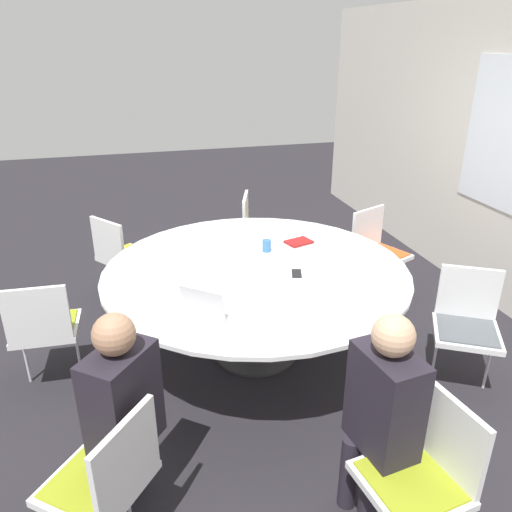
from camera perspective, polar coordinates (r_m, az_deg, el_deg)
The scene contains 16 objects.
ground_plane at distance 4.10m, azimuth -0.00°, elevation -10.97°, with size 16.00×16.00×0.00m, color black.
conference_table at distance 3.75m, azimuth -0.00°, elevation -2.43°, with size 2.27×2.27×0.75m.
chair_0 at distance 2.57m, azimuth -16.67°, elevation -22.91°, with size 0.61×0.60×0.85m.
chair_1 at distance 2.62m, azimuth 18.59°, elevation -22.01°, with size 0.49×0.47×0.85m.
chair_2 at distance 3.85m, azimuth 22.98°, elevation -6.68°, with size 0.58×0.59×0.85m.
chair_3 at distance 4.88m, azimuth 13.62°, elevation 1.05°, with size 0.56×0.57×0.85m.
chair_4 at distance 5.23m, azimuth 0.20°, elevation 3.28°, with size 0.55×0.54×0.85m.
chair_5 at distance 4.79m, azimuth -15.16°, elevation 0.44°, with size 0.60×0.60×0.85m.
chair_6 at distance 3.79m, azimuth -23.12°, elevation -7.20°, with size 0.44×0.46×0.85m.
person_0 at distance 2.61m, azimuth -15.19°, elevation -16.00°, with size 0.42×0.40×1.20m.
person_1 at distance 2.58m, azimuth 14.17°, elevation -16.39°, with size 0.39×0.29×1.20m.
laptop at distance 3.11m, azimuth -5.56°, elevation -5.80°, with size 0.37×0.37×0.21m.
spiral_notebook at distance 4.19m, azimuth 4.91°, elevation 1.61°, with size 0.21×0.24×0.02m.
coffee_cup at distance 4.00m, azimuth 1.22°, elevation 1.19°, with size 0.07×0.07×0.10m.
cell_phone at distance 3.64m, azimuth 4.66°, elevation -2.00°, with size 0.15×0.11×0.01m.
handbag at distance 5.37m, azimuth 10.68°, elevation -0.80°, with size 0.36×0.16×0.28m.
Camera 1 is at (3.25, -0.90, 2.33)m, focal length 35.00 mm.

